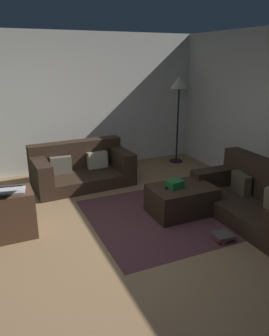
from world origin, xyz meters
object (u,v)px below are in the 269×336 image
couch_right (257,199)px  gift_box (175,184)px  tv_remote (167,186)px  laptop (9,189)px  corner_lamp (179,89)px  ottoman (181,200)px  couch_left (81,168)px  side_table (13,214)px  book_stack (223,237)px

couch_right → gift_box: size_ratio=8.31×
couch_right → tv_remote: 1.25m
laptop → corner_lamp: (3.48, 1.87, 0.88)m
gift_box → laptop: size_ratio=0.48×
tv_remote → laptop: bearing=-159.0°
couch_right → gift_box: bearing=61.4°
couch_right → corner_lamp: (0.35, 2.70, 1.23)m
gift_box → laptop: (-2.14, 0.27, 0.19)m
couch_right → gift_box: (-0.99, 0.56, 0.17)m
ottoman → couch_left: bearing=119.6°
corner_lamp → ottoman: bearing=-119.5°
couch_right → laptop: bearing=76.0°
side_table → couch_left: bearing=48.7°
tv_remote → book_stack: 1.04m
gift_box → side_table: (-2.13, 0.33, -0.16)m
gift_box → couch_left: bearing=116.6°
tv_remote → side_table: size_ratio=0.27×
laptop → corner_lamp: corner_lamp is taller
gift_box → laptop: 2.17m
ottoman → side_table: bearing=171.7°
couch_left → book_stack: (1.07, -2.62, -0.23)m
tv_remote → laptop: size_ratio=0.36×
couch_left → gift_box: bearing=113.8°
ottoman → side_table: (-2.25, 0.33, 0.09)m
couch_right → ottoman: 1.04m
ottoman → laptop: 2.32m
gift_box → corner_lamp: size_ratio=0.12×
couch_left → couch_right: size_ratio=0.97×
ottoman → side_table: side_table is taller
tv_remote → corner_lamp: 2.75m
couch_right → side_table: size_ratio=2.98×
gift_box → book_stack: 0.97m
couch_left → ottoman: couch_left is taller
side_table → laptop: (-0.01, -0.06, 0.35)m
couch_right → side_table: 3.25m
gift_box → tv_remote: 0.12m
book_stack → corner_lamp: size_ratio=0.16×
couch_right → gift_box: couch_right is taller
laptop → book_stack: 2.67m
ottoman → tv_remote: 0.31m
side_table → corner_lamp: bearing=27.6°
corner_lamp → laptop: bearing=-151.7°
tv_remote → book_stack: tv_remote is taller
couch_right → couch_left: bearing=39.7°
gift_box → ottoman: bearing=-0.6°
side_table → couch_right: bearing=-15.8°
laptop → tv_remote: bearing=-5.5°
couch_left → book_stack: size_ratio=6.01×
corner_lamp → side_table: bearing=-152.4°
couch_left → gift_box: couch_left is taller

